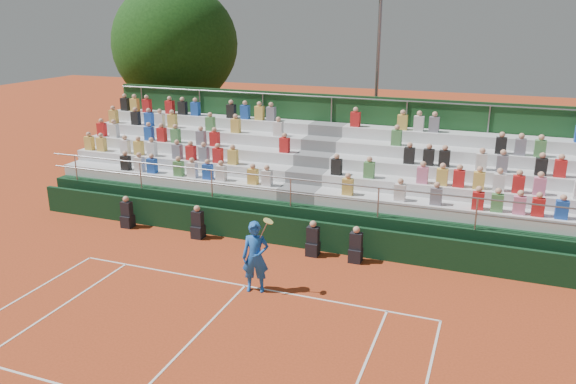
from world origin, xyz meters
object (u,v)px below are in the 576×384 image
at_px(tree_west, 175,45).
at_px(floodlight_mast, 377,71).
at_px(tennis_player, 255,257).
at_px(tree_east, 180,44).

bearing_deg(tree_west, floodlight_mast, 4.28).
relative_size(tennis_player, floodlight_mast, 0.26).
bearing_deg(tennis_player, floodlight_mast, 88.24).
relative_size(tree_east, floodlight_mast, 1.06).
bearing_deg(tree_east, tennis_player, -53.19).
height_order(tree_east, floodlight_mast, tree_east).
bearing_deg(tree_west, tennis_player, -51.51).
bearing_deg(tree_east, floodlight_mast, -4.68).
bearing_deg(tennis_player, tree_east, 126.81).
relative_size(tree_west, tree_east, 1.01).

